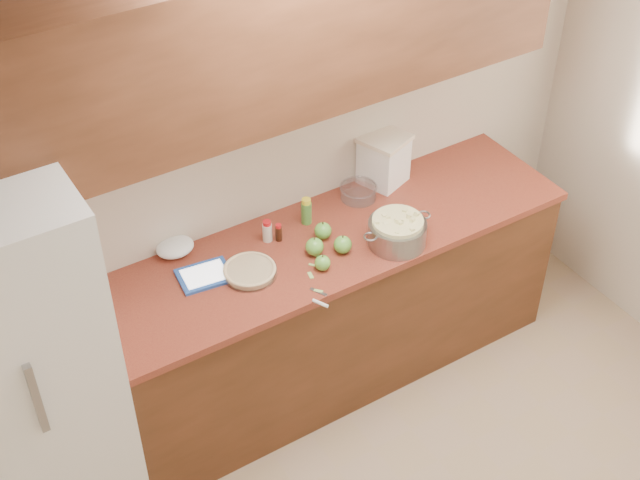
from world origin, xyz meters
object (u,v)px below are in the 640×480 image
flour_canister (384,159)px  tablet (205,275)px  colander (397,232)px  pie (250,271)px

flour_canister → tablet: bearing=-170.5°
colander → flour_canister: 0.51m
colander → tablet: (-0.88, 0.26, -0.06)m
pie → tablet: size_ratio=0.97×
pie → flour_canister: (0.94, 0.28, 0.12)m
colander → flour_canister: size_ratio=1.33×
pie → flour_canister: size_ratio=0.89×
pie → colander: (0.70, -0.17, 0.05)m
colander → tablet: colander is taller
pie → colander: 0.72m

